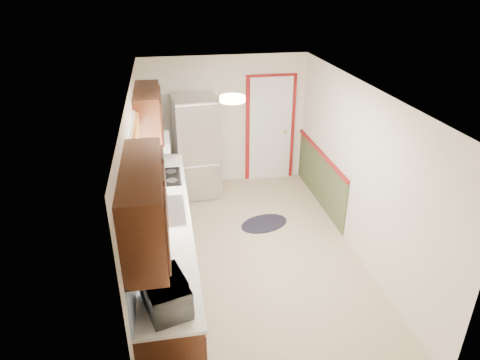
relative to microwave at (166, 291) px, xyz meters
name	(u,v)px	position (x,y,z in m)	size (l,w,h in m)	color
room_shell	(253,179)	(1.20, 1.95, 0.08)	(3.20, 5.20, 2.52)	tan
kitchen_run	(162,224)	(-0.04, 1.66, -0.31)	(0.63, 4.00, 2.20)	#3C1B0D
back_wall_trim	(281,139)	(2.19, 4.16, -0.23)	(1.12, 2.30, 2.08)	maroon
ceiling_fixture	(232,99)	(0.90, 1.75, 1.24)	(0.30, 0.30, 0.06)	#FFD88C
microwave	(166,291)	(0.00, 0.00, 0.00)	(0.54, 0.30, 0.36)	white
refrigerator	(197,147)	(0.62, 4.00, -0.22)	(0.81, 0.78, 1.80)	#B7B7BC
rug	(264,223)	(1.56, 2.71, -1.12)	(0.80, 0.52, 0.01)	black
cooktop	(163,177)	(0.01, 2.76, -0.17)	(0.52, 0.63, 0.02)	black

